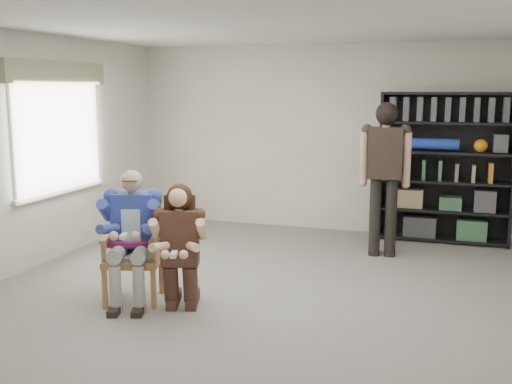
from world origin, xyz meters
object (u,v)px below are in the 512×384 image
(standing_man, at_px, (384,181))
(kneeling_woman, at_px, (180,249))
(armchair, at_px, (133,251))
(bookshelf, at_px, (445,168))
(seated_man, at_px, (132,236))

(standing_man, bearing_deg, kneeling_woman, -126.53)
(armchair, xyz_separation_m, bookshelf, (2.94, 3.52, 0.53))
(armchair, xyz_separation_m, standing_man, (2.22, 2.49, 0.46))
(seated_man, bearing_deg, armchair, -107.54)
(seated_man, distance_m, standing_man, 3.34)
(bookshelf, bearing_deg, armchair, -129.81)
(armchair, height_order, seated_man, seated_man)
(armchair, bearing_deg, seated_man, 72.46)
(armchair, distance_m, bookshelf, 4.62)
(kneeling_woman, bearing_deg, bookshelf, 39.57)
(armchair, distance_m, kneeling_woman, 0.60)
(armchair, bearing_deg, standing_man, 30.72)
(armchair, distance_m, seated_man, 0.16)
(kneeling_woman, relative_size, standing_man, 0.64)
(kneeling_woman, bearing_deg, standing_man, 40.31)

